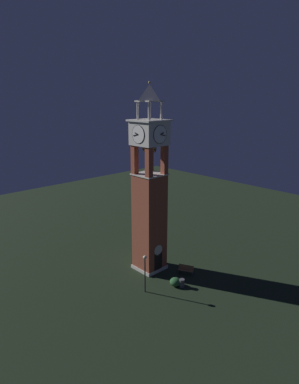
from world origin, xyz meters
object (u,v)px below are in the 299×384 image
(clock_tower, at_px, (150,197))
(lamp_post, at_px, (145,267))
(trash_bin, at_px, (182,283))
(park_bench, at_px, (186,270))

(clock_tower, distance_m, lamp_post, 7.20)
(clock_tower, bearing_deg, trash_bin, -93.46)
(trash_bin, bearing_deg, clock_tower, 86.54)
(lamp_post, bearing_deg, trash_bin, -29.26)
(clock_tower, relative_size, park_bench, 11.79)
(park_bench, bearing_deg, trash_bin, -147.58)
(clock_tower, bearing_deg, lamp_post, -138.30)
(clock_tower, distance_m, park_bench, 8.58)
(lamp_post, distance_m, trash_bin, 4.30)
(park_bench, bearing_deg, lamp_post, 175.72)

